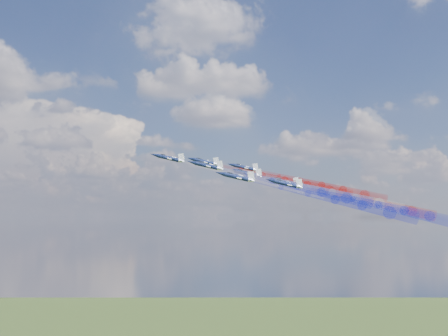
{
  "coord_description": "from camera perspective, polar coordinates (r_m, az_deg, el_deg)",
  "views": [
    {
      "loc": [
        -33.97,
        -159.39,
        142.35
      ],
      "look_at": [
        -2.06,
        9.17,
        157.35
      ],
      "focal_mm": 45.18,
      "sensor_mm": 36.0,
      "label": 1
    }
  ],
  "objects": [
    {
      "name": "jet_rear_right",
      "position": [
        181.62,
        6.09,
        -1.38
      ],
      "size": [
        13.35,
        11.53,
        6.69
      ],
      "primitive_type": null,
      "rotation": [
        0.23,
        -0.15,
        1.3
      ],
      "color": "black"
    },
    {
      "name": "jet_inner_left",
      "position": [
        163.85,
        -1.77,
        0.24
      ],
      "size": [
        13.35,
        11.53,
        6.69
      ],
      "primitive_type": null,
      "rotation": [
        0.23,
        -0.15,
        1.3
      ],
      "color": "black"
    },
    {
      "name": "trail_outer_right",
      "position": [
        191.45,
        9.86,
        -1.72
      ],
      "size": [
        43.04,
        14.13,
        14.03
      ],
      "primitive_type": null,
      "rotation": [
        0.23,
        -0.15,
        1.3
      ],
      "color": "red"
    },
    {
      "name": "trail_inner_right",
      "position": [
        182.4,
        6.17,
        -1.23
      ],
      "size": [
        43.04,
        14.13,
        14.03
      ],
      "primitive_type": null,
      "rotation": [
        0.23,
        -0.15,
        1.3
      ],
      "color": "red"
    },
    {
      "name": "trail_inner_left",
      "position": [
        163.46,
        7.37,
        -1.84
      ],
      "size": [
        43.04,
        14.13,
        14.03
      ],
      "primitive_type": null,
      "rotation": [
        0.23,
        -0.15,
        1.3
      ],
      "color": "#1B24E7"
    },
    {
      "name": "trail_center_third",
      "position": [
        174.37,
        10.86,
        -2.48
      ],
      "size": [
        43.04,
        14.13,
        14.03
      ],
      "primitive_type": null,
      "rotation": [
        0.23,
        -0.15,
        1.3
      ],
      "color": "white"
    },
    {
      "name": "trail_lead",
      "position": [
        170.96,
        3.04,
        -0.97
      ],
      "size": [
        43.04,
        14.13,
        14.03
      ],
      "primitive_type": null,
      "rotation": [
        0.23,
        -0.15,
        1.3
      ],
      "color": "white"
    },
    {
      "name": "trail_rear_left",
      "position": [
        165.09,
        15.35,
        -3.62
      ],
      "size": [
        43.04,
        14.13,
        14.03
      ],
      "primitive_type": null,
      "rotation": [
        0.23,
        -0.15,
        1.3
      ],
      "color": "#1B24E7"
    },
    {
      "name": "jet_outer_left",
      "position": [
        150.57,
        1.29,
        -0.91
      ],
      "size": [
        13.35,
        11.53,
        6.69
      ],
      "primitive_type": null,
      "rotation": [
        0.23,
        -0.15,
        1.3
      ],
      "color": "black"
    },
    {
      "name": "trail_outer_left",
      "position": [
        151.87,
        11.17,
        -3.15
      ],
      "size": [
        43.04,
        14.13,
        14.03
      ],
      "primitive_type": null,
      "rotation": [
        0.23,
        -0.15,
        1.3
      ],
      "color": "#1B24E7"
    },
    {
      "name": "jet_lead",
      "position": [
        173.31,
        -5.61,
        1.0
      ],
      "size": [
        13.35,
        11.53,
        6.69
      ],
      "primitive_type": null,
      "rotation": [
        0.23,
        -0.15,
        1.3
      ],
      "color": "black"
    },
    {
      "name": "jet_inner_right",
      "position": [
        183.17,
        -2.0,
        0.64
      ],
      "size": [
        13.35,
        11.53,
        6.69
      ],
      "primitive_type": null,
      "rotation": [
        0.23,
        -0.15,
        1.3
      ],
      "color": "black"
    },
    {
      "name": "jet_outer_right",
      "position": [
        190.41,
        2.04,
        0.06
      ],
      "size": [
        13.35,
        11.53,
        6.69
      ],
      "primitive_type": null,
      "rotation": [
        0.23,
        -0.15,
        1.3
      ],
      "color": "black"
    },
    {
      "name": "jet_center_third",
      "position": [
        172.97,
        2.26,
        -0.53
      ],
      "size": [
        13.35,
        11.53,
        6.69
      ],
      "primitive_type": null,
      "rotation": [
        0.23,
        -0.15,
        1.3
      ],
      "color": "black"
    },
    {
      "name": "jet_rear_left",
      "position": [
        161.65,
        6.26,
        -1.59
      ],
      "size": [
        13.35,
        11.53,
        6.69
      ],
      "primitive_type": null,
      "rotation": [
        0.23,
        -0.15,
        1.3
      ],
      "color": "black"
    },
    {
      "name": "trail_rear_right",
      "position": [
        184.72,
        14.21,
        -3.2
      ],
      "size": [
        43.04,
        14.13,
        14.03
      ],
      "primitive_type": null,
      "rotation": [
        0.23,
        -0.15,
        1.3
      ],
      "color": "red"
    }
  ]
}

